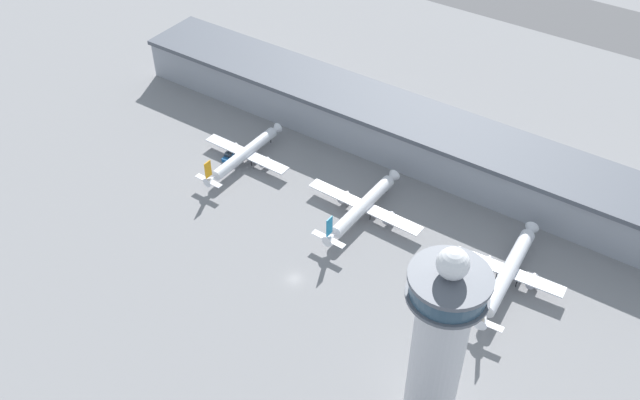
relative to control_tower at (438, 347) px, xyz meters
name	(u,v)px	position (x,y,z in m)	size (l,w,h in m)	color
ground_plane	(294,279)	(-52.21, 19.70, -28.32)	(1000.00, 1000.00, 0.00)	gray
terminal_building	(414,136)	(-52.21, 89.70, -20.16)	(221.46, 25.00, 16.13)	#9399A3
runway_strip	(549,11)	(-52.21, 222.47, -28.31)	(332.19, 44.00, 0.01)	#515154
control_tower	(438,347)	(0.00, 0.00, 0.00)	(16.68, 16.68, 57.00)	silver
airplane_gate_alpha	(245,154)	(-97.44, 54.08, -24.49)	(33.39, 37.90, 11.64)	silver
airplane_gate_bravo	(363,206)	(-50.07, 53.30, -24.24)	(39.88, 38.56, 12.52)	white
airplane_gate_charlie	(508,272)	(-1.70, 51.99, -23.89)	(31.87, 43.32, 13.38)	silver
service_truck_catering	(435,258)	(-22.32, 48.69, -27.21)	(6.12, 3.61, 3.18)	black
service_truck_fuel	(457,297)	(-10.51, 38.45, -27.28)	(4.71, 6.88, 2.97)	black
service_truck_baggage	(229,156)	(-103.83, 53.00, -27.47)	(3.22, 6.57, 2.45)	black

